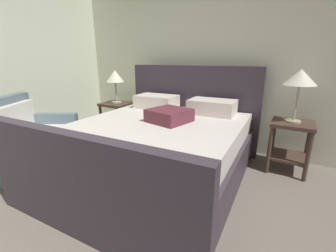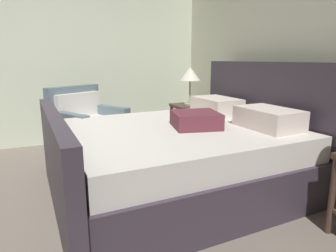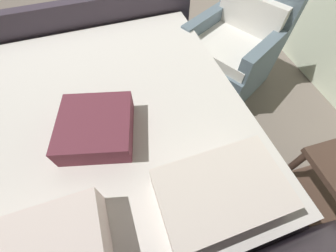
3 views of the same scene
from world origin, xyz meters
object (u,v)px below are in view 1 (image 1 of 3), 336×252
(nightstand_right, at_px, (290,138))
(armchair, at_px, (35,145))
(table_lamp_right, at_px, (300,79))
(table_lamp_left, at_px, (115,77))
(nightstand_left, at_px, (117,114))
(bed, at_px, (158,146))

(nightstand_right, xyz_separation_m, armchair, (-2.49, -1.53, -0.06))
(table_lamp_right, distance_m, table_lamp_left, 2.54)
(table_lamp_right, height_order, nightstand_left, table_lamp_right)
(nightstand_left, bearing_deg, bed, -30.11)
(table_lamp_left, bearing_deg, bed, -30.11)
(nightstand_right, distance_m, nightstand_left, 2.54)
(nightstand_left, height_order, armchair, armchair)
(nightstand_right, bearing_deg, bed, -146.14)
(nightstand_right, xyz_separation_m, nightstand_left, (-2.54, -0.12, 0.00))
(nightstand_right, bearing_deg, nightstand_left, -177.35)
(nightstand_left, distance_m, armchair, 1.41)
(armchair, bearing_deg, nightstand_right, 31.47)
(bed, height_order, table_lamp_right, bed)
(nightstand_right, bearing_deg, armchair, -148.53)
(nightstand_right, height_order, table_lamp_left, table_lamp_left)
(nightstand_right, relative_size, table_lamp_right, 1.03)
(bed, bearing_deg, armchair, -151.16)
(table_lamp_left, distance_m, armchair, 1.56)
(bed, distance_m, table_lamp_left, 1.61)
(table_lamp_right, xyz_separation_m, table_lamp_left, (-2.54, -0.12, -0.07))
(bed, relative_size, table_lamp_left, 4.39)
(nightstand_right, bearing_deg, table_lamp_right, 75.96)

